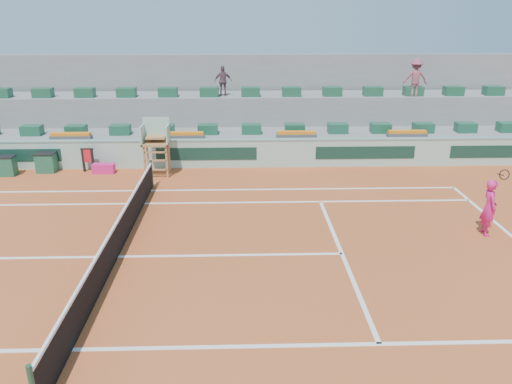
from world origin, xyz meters
TOP-DOWN VIEW (x-y plane):
  - ground at (0.00, 0.00)m, footprint 90.00×90.00m
  - seating_tier_lower at (0.00, 10.70)m, footprint 36.00×4.00m
  - seating_tier_upper at (0.00, 12.30)m, footprint 36.00×2.40m
  - stadium_back_wall at (0.00, 13.90)m, footprint 36.00×0.40m
  - player_bag at (-2.36, 7.76)m, footprint 0.92×0.41m
  - spectator_mid at (2.67, 11.86)m, footprint 0.88×0.47m
  - spectator_right at (11.96, 11.47)m, footprint 1.22×0.78m
  - court_lines at (0.00, 0.00)m, footprint 23.89×11.09m
  - tennis_net at (0.00, 0.00)m, footprint 0.10×11.97m
  - advertising_hoarding at (0.02, 8.50)m, footprint 36.00×0.34m
  - umpire_chair at (0.00, 7.50)m, footprint 1.10×0.90m
  - seat_row_lower at (0.00, 9.80)m, footprint 32.90×0.60m
  - seat_row_upper at (0.00, 11.70)m, footprint 32.90×0.60m
  - flower_planters at (-1.50, 9.00)m, footprint 26.80×0.36m
  - drink_cooler_a at (-4.85, 8.04)m, footprint 0.82×0.71m
  - drink_cooler_b at (-6.29, 7.56)m, footprint 0.64×0.55m
  - towel_rack at (-3.07, 8.01)m, footprint 0.54×0.09m
  - tennis_player at (11.13, 1.22)m, footprint 0.47×0.90m

SIDE VIEW (x-z plane):
  - ground at x=0.00m, z-range 0.00..0.00m
  - court_lines at x=0.00m, z-range 0.00..0.01m
  - player_bag at x=-2.36m, z-range 0.00..0.41m
  - drink_cooler_a at x=-4.85m, z-range 0.00..0.84m
  - drink_cooler_b at x=-6.29m, z-range 0.00..0.84m
  - tennis_net at x=0.00m, z-range -0.02..1.08m
  - seating_tier_lower at x=0.00m, z-range 0.00..1.20m
  - towel_rack at x=-3.07m, z-range 0.09..1.12m
  - advertising_hoarding at x=0.02m, z-range 0.00..1.26m
  - tennis_player at x=11.13m, z-range -0.24..2.03m
  - seating_tier_upper at x=0.00m, z-range 0.00..2.60m
  - flower_planters at x=-1.50m, z-range 1.19..1.47m
  - seat_row_lower at x=0.00m, z-range 1.20..1.64m
  - umpire_chair at x=0.00m, z-range 0.34..2.74m
  - stadium_back_wall at x=0.00m, z-range 0.00..4.40m
  - seat_row_upper at x=0.00m, z-range 2.60..3.04m
  - spectator_mid at x=2.67m, z-range 2.60..4.04m
  - spectator_right at x=11.96m, z-range 2.60..4.39m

